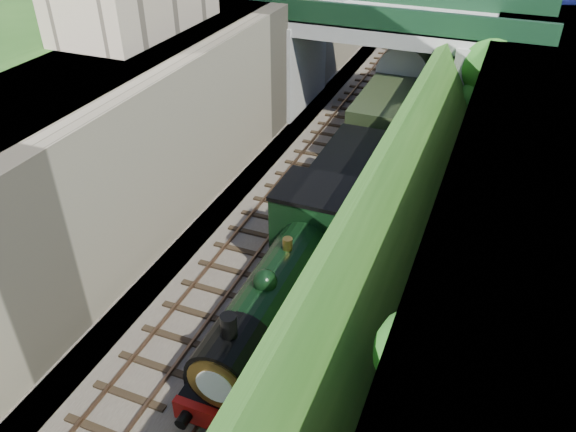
{
  "coord_description": "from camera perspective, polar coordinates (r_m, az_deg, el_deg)",
  "views": [
    {
      "loc": [
        6.58,
        -7.75,
        14.17
      ],
      "look_at": [
        0.0,
        8.59,
        2.39
      ],
      "focal_mm": 35.0,
      "sensor_mm": 36.0,
      "label": 1
    }
  ],
  "objects": [
    {
      "name": "track_left",
      "position": [
        32.21,
        4.33,
        8.06
      ],
      "size": [
        2.5,
        90.0,
        0.2
      ],
      "color": "black",
      "rests_on": "trackbed"
    },
    {
      "name": "coach_middle",
      "position": [
        53.59,
        16.56,
        19.42
      ],
      "size": [
        2.9,
        18.0,
        3.7
      ],
      "color": "black",
      "rests_on": "trackbed"
    },
    {
      "name": "road_bridge",
      "position": [
        33.79,
        11.77,
        15.72
      ],
      "size": [
        16.0,
        6.4,
        7.25
      ],
      "color": "gray",
      "rests_on": "ground"
    },
    {
      "name": "coach_front",
      "position": [
        35.68,
        12.27,
        13.16
      ],
      "size": [
        2.9,
        18.0,
        3.7
      ],
      "color": "black",
      "rests_on": "trackbed"
    },
    {
      "name": "locomotive",
      "position": [
        18.79,
        -0.23,
        -7.04
      ],
      "size": [
        3.1,
        10.22,
        3.83
      ],
      "color": "black",
      "rests_on": "trackbed"
    },
    {
      "name": "tender",
      "position": [
        24.65,
        6.24,
        2.95
      ],
      "size": [
        2.7,
        6.0,
        3.05
      ],
      "color": "black",
      "rests_on": "trackbed"
    },
    {
      "name": "tree",
      "position": [
        31.32,
        20.27,
        14.05
      ],
      "size": [
        3.6,
        3.8,
        6.6
      ],
      "color": "black",
      "rests_on": "ground"
    },
    {
      "name": "embankment_slope",
      "position": [
        28.19,
        17.03,
        8.43
      ],
      "size": [
        4.25,
        90.0,
        6.36
      ],
      "color": "#1E4714",
      "rests_on": "ground"
    },
    {
      "name": "track_right",
      "position": [
        31.51,
        9.9,
        7.02
      ],
      "size": [
        2.5,
        90.0,
        0.2
      ],
      "color": "black",
      "rests_on": "trackbed"
    },
    {
      "name": "retaining_wall",
      "position": [
        32.09,
        -1.55,
        14.34
      ],
      "size": [
        1.0,
        90.0,
        7.0
      ],
      "primitive_type": "cube",
      "color": "#756B56",
      "rests_on": "ground"
    },
    {
      "name": "trackbed",
      "position": [
        31.8,
        7.76,
        7.19
      ],
      "size": [
        10.0,
        90.0,
        0.2
      ],
      "primitive_type": "cube",
      "color": "#473F38",
      "rests_on": "ground"
    },
    {
      "name": "street_plateau_right",
      "position": [
        30.01,
        26.15,
        8.67
      ],
      "size": [
        8.0,
        90.0,
        6.25
      ],
      "primitive_type": "cube",
      "color": "#262628",
      "rests_on": "ground"
    },
    {
      "name": "street_plateau_left",
      "position": [
        33.57,
        -7.24,
        14.98
      ],
      "size": [
        6.0,
        90.0,
        7.0
      ],
      "primitive_type": "cube",
      "color": "#262628",
      "rests_on": "ground"
    }
  ]
}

